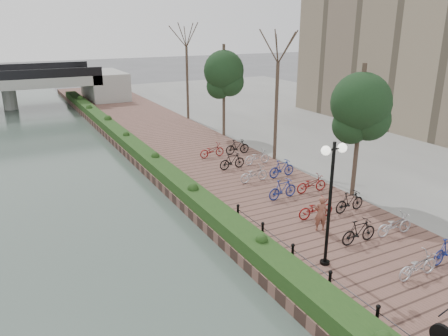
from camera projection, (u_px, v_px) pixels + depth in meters
promenade at (208, 165)px, 27.48m from camera, size 8.00×75.00×0.50m
inland_pavement at (390, 136)px, 34.51m from camera, size 24.00×75.00×0.50m
hedge at (143, 153)px, 27.92m from camera, size 1.10×56.00×0.60m
chain_fence at (352, 299)px, 13.12m from camera, size 0.10×14.10×0.70m
lamppost at (332, 177)px, 14.68m from camera, size 1.02×0.32×4.53m
pedestrian at (321, 213)px, 18.04m from camera, size 0.65×0.56×1.50m
bicycle_parking at (298, 187)px, 21.77m from camera, size 2.40×17.32×1.00m
street_trees at (310, 119)px, 24.10m from camera, size 3.20×37.12×6.80m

